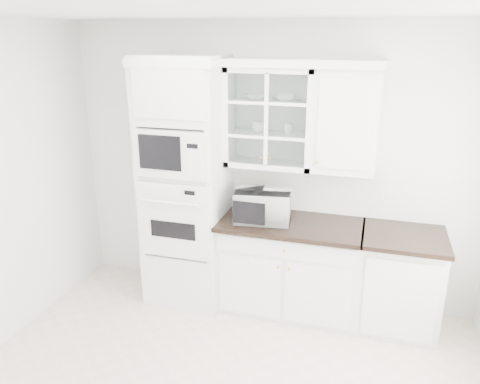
% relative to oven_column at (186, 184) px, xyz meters
% --- Properties ---
extents(room_shell, '(4.00, 3.50, 2.70)m').
position_rel_oven_column_xyz_m(room_shell, '(0.75, -0.99, 0.58)').
color(room_shell, white).
rests_on(room_shell, ground).
extents(oven_column, '(0.76, 0.68, 2.40)m').
position_rel_oven_column_xyz_m(oven_column, '(0.00, 0.00, 0.00)').
color(oven_column, white).
rests_on(oven_column, ground).
extents(base_cabinet_run, '(1.32, 0.67, 0.92)m').
position_rel_oven_column_xyz_m(base_cabinet_run, '(1.03, 0.03, -0.74)').
color(base_cabinet_run, white).
rests_on(base_cabinet_run, ground).
extents(extra_base_cabinet, '(0.72, 0.67, 0.92)m').
position_rel_oven_column_xyz_m(extra_base_cabinet, '(2.03, 0.03, -0.74)').
color(extra_base_cabinet, white).
rests_on(extra_base_cabinet, ground).
extents(upper_cabinet_glass, '(0.80, 0.33, 0.90)m').
position_rel_oven_column_xyz_m(upper_cabinet_glass, '(0.78, 0.17, 0.65)').
color(upper_cabinet_glass, white).
rests_on(upper_cabinet_glass, room_shell).
extents(upper_cabinet_solid, '(0.55, 0.33, 0.90)m').
position_rel_oven_column_xyz_m(upper_cabinet_solid, '(1.46, 0.17, 0.65)').
color(upper_cabinet_solid, white).
rests_on(upper_cabinet_solid, room_shell).
extents(crown_molding, '(2.14, 0.38, 0.07)m').
position_rel_oven_column_xyz_m(crown_molding, '(0.68, 0.14, 1.14)').
color(crown_molding, white).
rests_on(crown_molding, room_shell).
extents(countertop_microwave, '(0.56, 0.49, 0.29)m').
position_rel_oven_column_xyz_m(countertop_microwave, '(0.76, -0.00, -0.13)').
color(countertop_microwave, white).
rests_on(countertop_microwave, base_cabinet_run).
extents(bowl_a, '(0.21, 0.21, 0.05)m').
position_rel_oven_column_xyz_m(bowl_a, '(0.64, 0.18, 0.83)').
color(bowl_a, white).
rests_on(bowl_a, upper_cabinet_glass).
extents(bowl_b, '(0.20, 0.20, 0.06)m').
position_rel_oven_column_xyz_m(bowl_b, '(0.91, 0.16, 0.84)').
color(bowl_b, white).
rests_on(bowl_b, upper_cabinet_glass).
extents(cup_a, '(0.16, 0.16, 0.10)m').
position_rel_oven_column_xyz_m(cup_a, '(0.67, 0.16, 0.56)').
color(cup_a, white).
rests_on(cup_a, upper_cabinet_glass).
extents(cup_b, '(0.10, 0.10, 0.09)m').
position_rel_oven_column_xyz_m(cup_b, '(0.94, 0.19, 0.55)').
color(cup_b, white).
rests_on(cup_b, upper_cabinet_glass).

